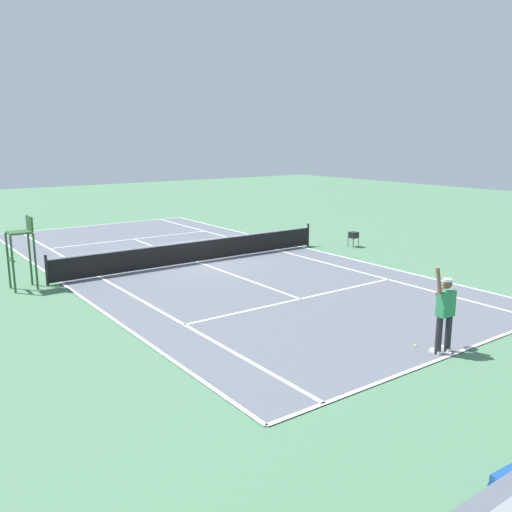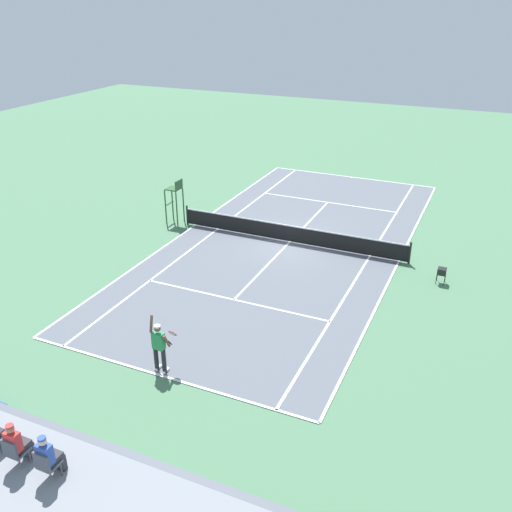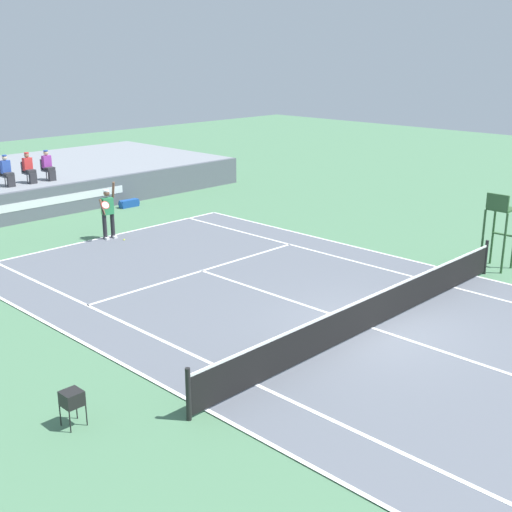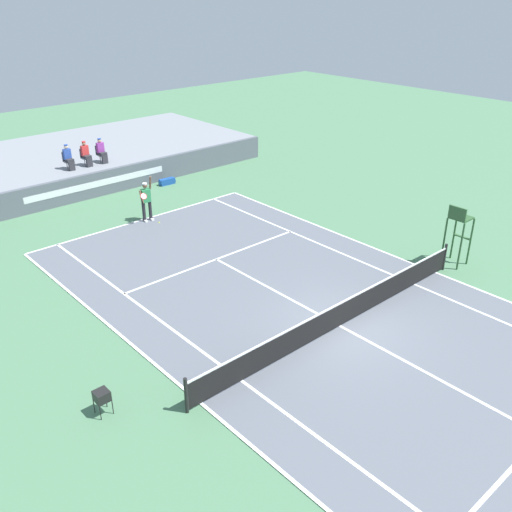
{
  "view_description": "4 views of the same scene",
  "coord_description": "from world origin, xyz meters",
  "px_view_note": "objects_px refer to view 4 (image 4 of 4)",
  "views": [
    {
      "loc": [
        10.7,
        18.76,
        4.93
      ],
      "look_at": [
        0.04,
        4.08,
        1.0
      ],
      "focal_mm": 37.98,
      "sensor_mm": 36.0,
      "label": 1
    },
    {
      "loc": [
        -8.98,
        24.29,
        11.53
      ],
      "look_at": [
        0.04,
        4.08,
        1.0
      ],
      "focal_mm": 39.27,
      "sensor_mm": 36.0,
      "label": 2
    },
    {
      "loc": [
        -12.97,
        -8.61,
        6.65
      ],
      "look_at": [
        0.04,
        4.08,
        1.0
      ],
      "focal_mm": 46.93,
      "sensor_mm": 36.0,
      "label": 3
    },
    {
      "loc": [
        -12.02,
        -9.49,
        9.9
      ],
      "look_at": [
        0.04,
        4.08,
        1.0
      ],
      "focal_mm": 39.45,
      "sensor_mm": 36.0,
      "label": 4
    }
  ],
  "objects_px": {
    "equipment_bag": "(167,182)",
    "ball_hopper": "(102,395)",
    "spectator_seated_2": "(101,151)",
    "tennis_player": "(146,200)",
    "spectator_seated_0": "(68,158)",
    "umpire_chair": "(459,227)",
    "spectator_seated_1": "(86,154)",
    "tennis_ball": "(159,223)"
  },
  "relations": [
    {
      "from": "spectator_seated_2",
      "to": "tennis_player",
      "type": "bearing_deg",
      "value": -99.38
    },
    {
      "from": "spectator_seated_1",
      "to": "spectator_seated_2",
      "type": "height_order",
      "value": "same"
    },
    {
      "from": "umpire_chair",
      "to": "spectator_seated_0",
      "type": "bearing_deg",
      "value": 112.9
    },
    {
      "from": "spectator_seated_0",
      "to": "tennis_ball",
      "type": "height_order",
      "value": "spectator_seated_0"
    },
    {
      "from": "spectator_seated_2",
      "to": "tennis_ball",
      "type": "distance_m",
      "value": 6.73
    },
    {
      "from": "tennis_ball",
      "to": "spectator_seated_2",
      "type": "bearing_deg",
      "value": 83.38
    },
    {
      "from": "spectator_seated_2",
      "to": "spectator_seated_0",
      "type": "bearing_deg",
      "value": 180.0
    },
    {
      "from": "spectator_seated_0",
      "to": "tennis_player",
      "type": "xyz_separation_m",
      "value": [
        0.87,
        -5.83,
        -0.89
      ]
    },
    {
      "from": "tennis_player",
      "to": "ball_hopper",
      "type": "distance_m",
      "value": 12.84
    },
    {
      "from": "spectator_seated_0",
      "to": "umpire_chair",
      "type": "height_order",
      "value": "spectator_seated_0"
    },
    {
      "from": "spectator_seated_0",
      "to": "tennis_ball",
      "type": "relative_size",
      "value": 18.6
    },
    {
      "from": "spectator_seated_0",
      "to": "equipment_bag",
      "type": "distance_m",
      "value": 5.17
    },
    {
      "from": "spectator_seated_0",
      "to": "ball_hopper",
      "type": "xyz_separation_m",
      "value": [
        -6.8,
        -16.11,
        -1.31
      ]
    },
    {
      "from": "spectator_seated_2",
      "to": "tennis_player",
      "type": "xyz_separation_m",
      "value": [
        -0.96,
        -5.83,
        -0.89
      ]
    },
    {
      "from": "umpire_chair",
      "to": "equipment_bag",
      "type": "height_order",
      "value": "umpire_chair"
    },
    {
      "from": "spectator_seated_0",
      "to": "equipment_bag",
      "type": "relative_size",
      "value": 1.39
    },
    {
      "from": "tennis_player",
      "to": "umpire_chair",
      "type": "relative_size",
      "value": 0.85
    },
    {
      "from": "spectator_seated_2",
      "to": "equipment_bag",
      "type": "xyz_separation_m",
      "value": [
        2.57,
        -2.09,
        -1.72
      ]
    },
    {
      "from": "equipment_bag",
      "to": "ball_hopper",
      "type": "distance_m",
      "value": 17.95
    },
    {
      "from": "spectator_seated_1",
      "to": "umpire_chair",
      "type": "bearing_deg",
      "value": -69.82
    },
    {
      "from": "tennis_ball",
      "to": "umpire_chair",
      "type": "xyz_separation_m",
      "value": [
        6.3,
        -11.06,
        1.52
      ]
    },
    {
      "from": "spectator_seated_2",
      "to": "ball_hopper",
      "type": "xyz_separation_m",
      "value": [
        -8.63,
        -16.11,
        -1.31
      ]
    },
    {
      "from": "spectator_seated_0",
      "to": "ball_hopper",
      "type": "distance_m",
      "value": 17.54
    },
    {
      "from": "ball_hopper",
      "to": "tennis_ball",
      "type": "bearing_deg",
      "value": 50.83
    },
    {
      "from": "tennis_player",
      "to": "umpire_chair",
      "type": "height_order",
      "value": "umpire_chair"
    },
    {
      "from": "equipment_bag",
      "to": "ball_hopper",
      "type": "bearing_deg",
      "value": -128.62
    },
    {
      "from": "tennis_ball",
      "to": "umpire_chair",
      "type": "bearing_deg",
      "value": -60.34
    },
    {
      "from": "spectator_seated_0",
      "to": "equipment_bag",
      "type": "bearing_deg",
      "value": -25.34
    },
    {
      "from": "spectator_seated_1",
      "to": "spectator_seated_2",
      "type": "relative_size",
      "value": 1.0
    },
    {
      "from": "spectator_seated_0",
      "to": "tennis_ball",
      "type": "xyz_separation_m",
      "value": [
        1.09,
        -6.43,
        -1.85
      ]
    },
    {
      "from": "spectator_seated_1",
      "to": "ball_hopper",
      "type": "height_order",
      "value": "spectator_seated_1"
    },
    {
      "from": "spectator_seated_1",
      "to": "tennis_ball",
      "type": "xyz_separation_m",
      "value": [
        0.13,
        -6.43,
        -1.85
      ]
    },
    {
      "from": "tennis_ball",
      "to": "equipment_bag",
      "type": "height_order",
      "value": "equipment_bag"
    },
    {
      "from": "spectator_seated_2",
      "to": "equipment_bag",
      "type": "height_order",
      "value": "spectator_seated_2"
    },
    {
      "from": "tennis_ball",
      "to": "spectator_seated_0",
      "type": "bearing_deg",
      "value": 99.62
    },
    {
      "from": "umpire_chair",
      "to": "equipment_bag",
      "type": "relative_size",
      "value": 2.67
    },
    {
      "from": "spectator_seated_0",
      "to": "tennis_player",
      "type": "bearing_deg",
      "value": -81.48
    },
    {
      "from": "tennis_player",
      "to": "tennis_ball",
      "type": "distance_m",
      "value": 1.15
    },
    {
      "from": "tennis_player",
      "to": "equipment_bag",
      "type": "bearing_deg",
      "value": 46.66
    },
    {
      "from": "ball_hopper",
      "to": "equipment_bag",
      "type": "bearing_deg",
      "value": 51.38
    },
    {
      "from": "spectator_seated_0",
      "to": "tennis_player",
      "type": "relative_size",
      "value": 0.61
    },
    {
      "from": "spectator_seated_2",
      "to": "umpire_chair",
      "type": "bearing_deg",
      "value": -72.39
    }
  ]
}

